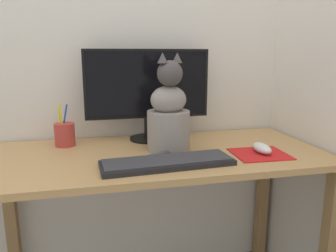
% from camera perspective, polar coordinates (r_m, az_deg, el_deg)
% --- Properties ---
extents(wall_back, '(7.00, 0.04, 2.50)m').
position_cam_1_polar(wall_back, '(1.60, -4.48, 16.88)').
color(wall_back, silver).
rests_on(wall_back, ground_plane).
extents(wall_side_right, '(0.04, 7.00, 2.50)m').
position_cam_1_polar(wall_side_right, '(1.56, 25.24, 15.86)').
color(wall_side_right, silver).
rests_on(wall_side_right, ground_plane).
extents(desk, '(1.35, 0.60, 0.74)m').
position_cam_1_polar(desk, '(1.36, -1.94, -8.95)').
color(desk, tan).
rests_on(desk, ground_plane).
extents(monitor, '(0.56, 0.17, 0.41)m').
position_cam_1_polar(monitor, '(1.48, -3.49, 6.40)').
color(monitor, black).
rests_on(monitor, desk).
extents(keyboard, '(0.48, 0.17, 0.02)m').
position_cam_1_polar(keyboard, '(1.17, -0.09, -6.33)').
color(keyboard, black).
rests_on(keyboard, desk).
extents(mousepad_right, '(0.22, 0.19, 0.00)m').
position_cam_1_polar(mousepad_right, '(1.34, 15.70, -4.71)').
color(mousepad_right, red).
rests_on(mousepad_right, desk).
extents(computer_mouse_right, '(0.06, 0.11, 0.04)m').
position_cam_1_polar(computer_mouse_right, '(1.35, 16.04, -3.73)').
color(computer_mouse_right, white).
rests_on(computer_mouse_right, mousepad_right).
extents(cat, '(0.23, 0.25, 0.39)m').
position_cam_1_polar(cat, '(1.32, 0.11, 1.90)').
color(cat, gray).
rests_on(cat, desk).
extents(pen_cup, '(0.08, 0.08, 0.18)m').
position_cam_1_polar(pen_cup, '(1.47, -17.55, -1.37)').
color(pen_cup, '#B23833').
rests_on(pen_cup, desk).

